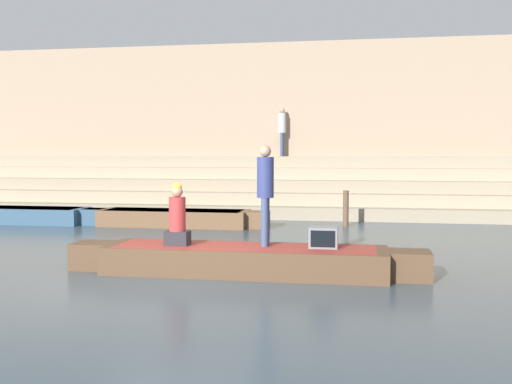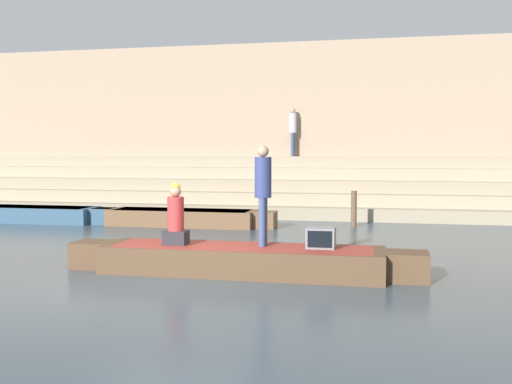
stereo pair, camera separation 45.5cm
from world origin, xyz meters
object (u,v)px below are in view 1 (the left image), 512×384
tv_set (324,237)px  mooring_post (346,208)px  person_on_steps (282,128)px  moored_boat_shore (174,218)px  person_standing (265,187)px  rowboat_main (244,259)px  moored_boat_distant (12,215)px  person_rowing (177,219)px

tv_set → mooring_post: (0.21, 7.18, -0.15)m
person_on_steps → moored_boat_shore: bearing=-122.5°
person_standing → tv_set: person_standing is taller
moored_boat_shore → person_on_steps: person_on_steps is taller
rowboat_main → moored_boat_shore: size_ratio=1.15×
moored_boat_distant → tv_set: bearing=-25.5°
person_on_steps → rowboat_main: bearing=-90.6°
tv_set → person_on_steps: size_ratio=0.28×
person_standing → person_on_steps: 11.32m
person_rowing → mooring_post: size_ratio=1.08×
person_rowing → moored_boat_shore: (-2.15, 6.48, -0.71)m
person_on_steps → person_standing: bearing=-88.8°
person_rowing → tv_set: bearing=-8.3°
tv_set → mooring_post: mooring_post is taller
rowboat_main → person_on_steps: bearing=93.4°
person_rowing → moored_boat_distant: 9.78m
tv_set → moored_boat_distant: bearing=153.4°
moored_boat_distant → moored_boat_shore: bearing=7.2°
moored_boat_shore → person_on_steps: (2.56, 4.86, 2.82)m
tv_set → person_on_steps: 11.65m
mooring_post → person_on_steps: size_ratio=0.60×
person_rowing → moored_boat_shore: 6.86m
moored_boat_distant → person_standing: bearing=-28.3°
mooring_post → person_standing: bearing=-100.0°
person_standing → mooring_post: person_standing is taller
moored_boat_distant → rowboat_main: bearing=-30.1°
person_on_steps → mooring_post: bearing=-63.5°
tv_set → mooring_post: size_ratio=0.48×
rowboat_main → mooring_post: bearing=76.8°
person_rowing → moored_boat_distant: size_ratio=0.19×
mooring_post → person_on_steps: person_on_steps is taller
tv_set → moored_boat_distant: (-9.97, 6.27, -0.42)m
person_standing → tv_set: (1.05, -0.03, -0.87)m
moored_boat_shore → person_on_steps: 6.18m
moored_boat_distant → person_on_steps: 9.60m
person_standing → rowboat_main: bearing=-144.0°
moored_boat_distant → person_rowing: bearing=-34.6°
person_standing → person_rowing: size_ratio=1.59×
moored_boat_shore → person_standing: bearing=-63.4°
tv_set → moored_boat_shore: tv_set is taller
person_standing → person_on_steps: person_on_steps is taller
moored_boat_shore → mooring_post: size_ratio=5.36×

